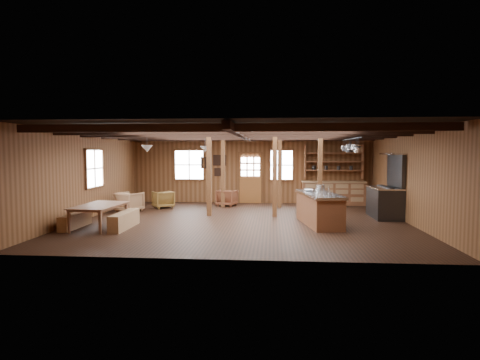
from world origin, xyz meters
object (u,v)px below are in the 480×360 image
at_px(kitchen_island, 319,209).
at_px(armchair_c, 129,202).
at_px(armchair_a, 163,199).
at_px(dining_table, 101,216).
at_px(armchair_b, 227,198).
at_px(commercial_range, 387,197).

distance_m(kitchen_island, armchair_c, 6.81).
bearing_deg(armchair_a, dining_table, 47.15).
distance_m(kitchen_island, armchair_b, 5.01).
relative_size(armchair_b, armchair_c, 0.91).
height_order(commercial_range, armchair_c, commercial_range).
bearing_deg(armchair_a, commercial_range, 134.12).
distance_m(kitchen_island, commercial_range, 2.77).
bearing_deg(commercial_range, dining_table, -163.66).
height_order(commercial_range, armchair_b, commercial_range).
xyz_separation_m(dining_table, armchair_c, (-0.30, 3.09, 0.03)).
bearing_deg(armchair_b, commercial_range, 172.12).
height_order(kitchen_island, dining_table, kitchen_island).
xyz_separation_m(dining_table, armchair_a, (0.64, 4.16, -0.01)).
bearing_deg(armchair_b, kitchen_island, 145.10).
distance_m(commercial_range, armchair_b, 6.04).
xyz_separation_m(kitchen_island, armchair_c, (-6.50, 2.04, -0.12)).
distance_m(commercial_range, armchair_c, 8.87).
bearing_deg(commercial_range, armchair_a, 168.21).
relative_size(dining_table, armchair_c, 2.39).
distance_m(dining_table, armchair_c, 3.10).
relative_size(kitchen_island, armchair_b, 3.64).
height_order(kitchen_island, commercial_range, commercial_range).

